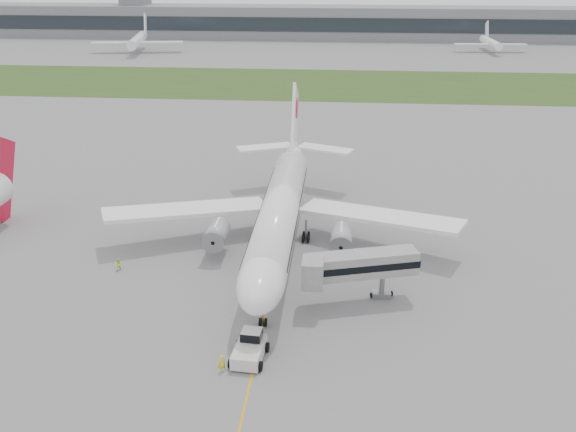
# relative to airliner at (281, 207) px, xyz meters

# --- Properties ---
(ground) EXTENTS (600.00, 600.00, 0.00)m
(ground) POSITION_rel_airliner_xyz_m (0.00, -4.87, -5.66)
(ground) COLOR gray
(ground) RESTS_ON ground
(apron_markings) EXTENTS (70.00, 70.00, 0.04)m
(apron_markings) POSITION_rel_airliner_xyz_m (0.00, -9.87, -5.66)
(apron_markings) COLOR orange
(apron_markings) RESTS_ON ground
(grass_strip) EXTENTS (600.00, 50.00, 0.02)m
(grass_strip) POSITION_rel_airliner_xyz_m (0.00, 115.13, -5.65)
(grass_strip) COLOR #2B461A
(grass_strip) RESTS_ON ground
(terminal_building) EXTENTS (320.00, 22.30, 14.00)m
(terminal_building) POSITION_rel_airliner_xyz_m (0.00, 225.00, 1.34)
(terminal_building) COLOR slate
(terminal_building) RESTS_ON ground
(control_tower) EXTENTS (12.00, 12.00, 56.00)m
(control_tower) POSITION_rel_airliner_xyz_m (-90.00, 227.13, -5.66)
(control_tower) COLOR slate
(control_tower) RESTS_ON ground
(airliner) EXTENTS (48.13, 53.95, 17.88)m
(airliner) POSITION_rel_airliner_xyz_m (0.00, 0.00, 0.00)
(airliner) COLOR white
(airliner) RESTS_ON ground
(pushback_tug) EXTENTS (3.58, 5.00, 2.46)m
(pushback_tug) POSITION_rel_airliner_xyz_m (-0.57, -25.62, -4.53)
(pushback_tug) COLOR silver
(pushback_tug) RESTS_ON ground
(jet_bridge) EXTENTS (12.99, 7.16, 6.18)m
(jet_bridge) POSITION_rel_airliner_xyz_m (9.61, -14.08, -1.09)
(jet_bridge) COLOR #9D9C9F
(jet_bridge) RESTS_ON ground
(safety_cone_left) EXTENTS (0.36, 0.36, 0.50)m
(safety_cone_left) POSITION_rel_airliner_xyz_m (-3.23, -27.53, -5.41)
(safety_cone_left) COLOR orange
(safety_cone_left) RESTS_ON ground
(safety_cone_right) EXTENTS (0.45, 0.45, 0.62)m
(safety_cone_right) POSITION_rel_airliner_xyz_m (0.50, -26.00, -5.35)
(safety_cone_right) COLOR orange
(safety_cone_right) RESTS_ON ground
(ground_crew_near) EXTENTS (0.77, 0.75, 1.79)m
(ground_crew_near) POSITION_rel_airliner_xyz_m (-2.85, -28.11, -4.77)
(ground_crew_near) COLOR yellow
(ground_crew_near) RESTS_ON ground
(ground_crew_far) EXTENTS (1.01, 0.97, 1.65)m
(ground_crew_far) POSITION_rel_airliner_xyz_m (-19.35, -8.73, -4.84)
(ground_crew_far) COLOR #D2F028
(ground_crew_far) RESTS_ON ground
(distant_aircraft_left) EXTENTS (39.75, 36.34, 13.44)m
(distant_aircraft_left) POSITION_rel_airliner_xyz_m (-73.36, 173.38, -5.66)
(distant_aircraft_left) COLOR white
(distant_aircraft_left) RESTS_ON ground
(distant_aircraft_right) EXTENTS (29.12, 26.00, 10.68)m
(distant_aircraft_right) POSITION_rel_airliner_xyz_m (64.53, 186.37, -5.66)
(distant_aircraft_right) COLOR white
(distant_aircraft_right) RESTS_ON ground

